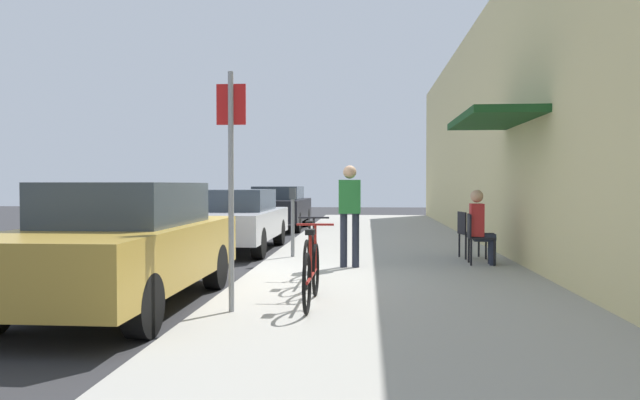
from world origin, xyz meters
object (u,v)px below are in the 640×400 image
object	(u,v)px
cafe_chair_0	(477,235)
parked_car_0	(123,244)
street_sign	(231,172)
bicycle_1	(311,257)
parked_car_2	(278,207)
cafe_chair_1	(468,231)
seated_patron_0	(480,224)
parking_meter	(293,217)
pedestrian_standing	(350,207)
parked_car_1	(235,219)
bicycle_0	(312,273)

from	to	relation	value
cafe_chair_0	parked_car_0	bearing A→B (deg)	-145.12
street_sign	bicycle_1	bearing A→B (deg)	70.72
parked_car_2	cafe_chair_0	xyz separation A→B (m)	(4.86, -9.10, -0.13)
parked_car_2	bicycle_1	size ratio (longest dim) A/B	2.57
bicycle_1	cafe_chair_1	bearing A→B (deg)	47.75
parked_car_2	seated_patron_0	world-z (taller)	parked_car_2
parking_meter	pedestrian_standing	bearing A→B (deg)	-49.87
bicycle_1	pedestrian_standing	distance (m)	1.77
pedestrian_standing	parking_meter	bearing A→B (deg)	130.13
bicycle_1	cafe_chair_0	size ratio (longest dim) A/B	1.97
street_sign	cafe_chair_0	bearing A→B (deg)	50.39
cafe_chair_0	pedestrian_standing	world-z (taller)	pedestrian_standing
parked_car_0	cafe_chair_1	xyz separation A→B (m)	(4.86, 4.22, -0.15)
bicycle_1	pedestrian_standing	bearing A→B (deg)	72.31
bicycle_1	cafe_chair_1	size ratio (longest dim) A/B	1.97
parked_car_2	parking_meter	world-z (taller)	parking_meter
cafe_chair_1	pedestrian_standing	distance (m)	2.63
parked_car_1	parked_car_2	world-z (taller)	parked_car_2
parked_car_0	bicycle_1	bearing A→B (deg)	30.18
cafe_chair_0	cafe_chair_1	world-z (taller)	same
pedestrian_standing	cafe_chair_0	bearing A→B (deg)	14.09
bicycle_0	pedestrian_standing	distance (m)	3.15
bicycle_0	cafe_chair_1	xyz separation A→B (m)	(2.53, 4.44, 0.14)
parked_car_0	bicycle_1	size ratio (longest dim) A/B	2.57
bicycle_0	street_sign	bearing A→B (deg)	-151.58
cafe_chair_0	pedestrian_standing	size ratio (longest dim) A/B	0.51
cafe_chair_1	pedestrian_standing	size ratio (longest dim) A/B	0.51
street_sign	bicycle_1	size ratio (longest dim) A/B	1.52
parked_car_2	bicycle_0	xyz separation A→B (m)	(2.33, -12.71, -0.27)
parked_car_1	pedestrian_standing	size ratio (longest dim) A/B	2.59
parked_car_0	bicycle_1	distance (m)	2.54
parking_meter	bicycle_0	size ratio (longest dim) A/B	0.77
parking_meter	cafe_chair_0	distance (m)	3.41
parked_car_1	bicycle_0	distance (m)	6.75
seated_patron_0	parked_car_2	bearing A→B (deg)	118.39
bicycle_0	seated_patron_0	size ratio (longest dim) A/B	1.33
parked_car_2	pedestrian_standing	xyz separation A→B (m)	(2.68, -9.65, 0.37)
parking_meter	street_sign	xyz separation A→B (m)	(-0.05, -4.85, 0.75)
bicycle_0	pedestrian_standing	size ratio (longest dim) A/B	1.01
parked_car_0	parked_car_1	world-z (taller)	parked_car_0
bicycle_1	cafe_chair_1	distance (m)	3.99
parked_car_0	bicycle_1	world-z (taller)	parked_car_0
bicycle_0	pedestrian_standing	world-z (taller)	pedestrian_standing
parking_meter	street_sign	size ratio (longest dim) A/B	0.51
parked_car_1	pedestrian_standing	bearing A→B (deg)	-50.66
seated_patron_0	cafe_chair_0	bearing A→B (deg)	176.22
street_sign	pedestrian_standing	size ratio (longest dim) A/B	1.53
parked_car_1	street_sign	size ratio (longest dim) A/B	1.69
parked_car_2	street_sign	bearing A→B (deg)	-83.50
street_sign	cafe_chair_0	xyz separation A→B (m)	(3.36, 4.06, -1.02)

